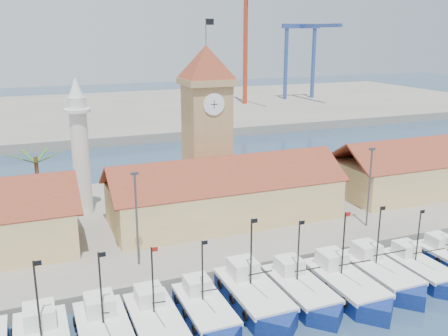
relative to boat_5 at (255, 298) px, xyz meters
name	(u,v)px	position (x,y,z in m)	size (l,w,h in m)	color
ground	(316,317)	(4.00, -3.25, -0.84)	(400.00, 400.00, 0.00)	navy
quay	(213,213)	(4.00, 20.75, -0.09)	(140.00, 32.00, 1.50)	gray
terminal	(104,112)	(4.00, 106.75, 0.16)	(240.00, 80.00, 2.00)	gray
boat_3	(157,327)	(-8.77, -0.93, -0.07)	(3.58, 9.80, 7.41)	navy
boat_4	(206,313)	(-4.57, -0.42, -0.11)	(3.40, 9.33, 7.06)	navy
boat_5	(255,298)	(0.00, 0.00, 0.00)	(3.92, 10.73, 8.12)	navy
boat_6	(302,293)	(4.24, -0.52, -0.06)	(3.62, 9.91, 7.50)	navy
boat_7	(347,287)	(8.39, -1.25, -0.02)	(3.84, 10.51, 7.96)	navy
boat_8	(382,276)	(12.70, -0.60, -0.04)	(3.72, 10.18, 7.71)	navy
boat_9	(421,271)	(16.87, -1.13, -0.12)	(3.35, 9.19, 6.95)	navy
hall_center	(225,198)	(4.00, 16.75, 3.15)	(27.04, 10.13, 7.61)	#E7C27F
hall_right	(438,171)	(36.00, 16.75, 3.15)	(31.20, 10.13, 7.61)	#E7C27F
clock_tower	(207,122)	(4.00, 22.75, 11.12)	(5.80, 5.80, 22.70)	tan
minaret	(80,147)	(-11.00, 24.75, 8.89)	(3.00, 3.00, 16.30)	silver
palm_tree	(38,185)	(-16.00, 22.75, 5.41)	(5.60, 5.03, 8.39)	brown
lamp_posts	(259,198)	(4.50, 8.75, 5.64)	(80.70, 0.25, 9.03)	#3F3F44
crane_red_right	(247,22)	(44.77, 100.56, 24.53)	(1.00, 31.21, 42.32)	#AF341B
gantry	(306,41)	(66.00, 103.40, 19.20)	(13.00, 22.00, 23.20)	#2F4790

